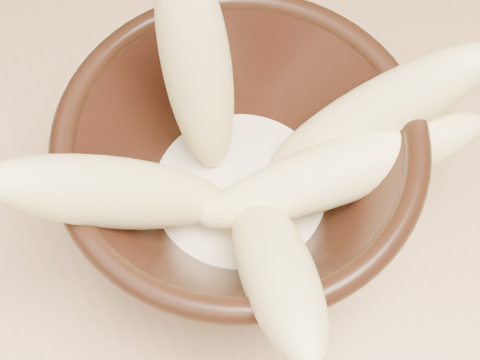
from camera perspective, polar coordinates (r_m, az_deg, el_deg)
name	(u,v)px	position (r m, az deg, el deg)	size (l,w,h in m)	color
table	(109,345)	(0.55, -11.15, -13.68)	(1.20, 0.80, 0.75)	tan
bowl	(240,173)	(0.42, 0.00, 0.63)	(0.22, 0.22, 0.12)	black
milk_puddle	(240,193)	(0.45, 0.00, -1.11)	(0.12, 0.12, 0.02)	beige
banana_upright	(197,70)	(0.39, -3.66, 9.39)	(0.04, 0.04, 0.17)	#F8E292
banana_left	(123,193)	(0.38, -9.99, -1.13)	(0.04, 0.04, 0.17)	#F8E292
banana_right	(374,115)	(0.42, 11.35, 5.43)	(0.04, 0.04, 0.16)	#F8E292
banana_across	(340,171)	(0.41, 8.54, 0.75)	(0.04, 0.04, 0.18)	#F8E292
banana_front	(274,265)	(0.37, 2.96, -7.23)	(0.04, 0.04, 0.17)	#F8E292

